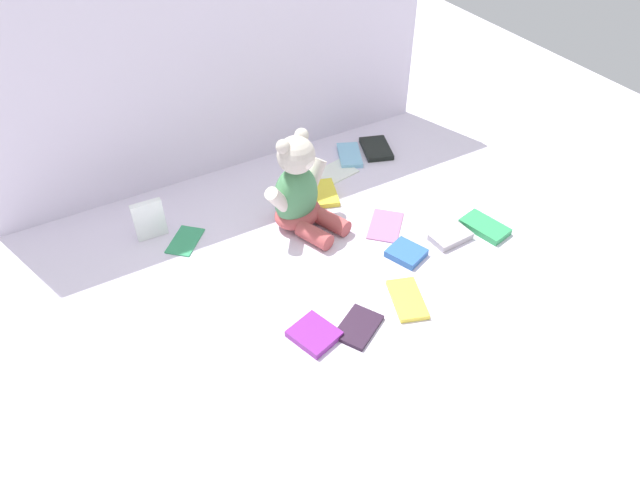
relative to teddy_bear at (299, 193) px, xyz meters
name	(u,v)px	position (x,y,z in m)	size (l,w,h in m)	color
ground_plane	(297,249)	(-0.06, -0.10, -0.11)	(3.20, 3.20, 0.00)	silver
backdrop_drape	(215,65)	(-0.06, 0.38, 0.24)	(1.43, 0.03, 0.69)	silver
teddy_bear	(299,193)	(0.00, 0.00, 0.00)	(0.24, 0.24, 0.29)	#4C8C59
book_case_0	(451,237)	(0.33, -0.28, -0.10)	(0.07, 0.11, 0.02)	#A89FA5
book_case_1	(323,193)	(0.12, 0.08, -0.10)	(0.08, 0.13, 0.02)	yellow
book_case_2	(350,155)	(0.31, 0.22, -0.10)	(0.07, 0.14, 0.01)	#7BBEDF
book_case_3	(376,149)	(0.41, 0.21, -0.10)	(0.09, 0.14, 0.02)	black
book_case_4	(407,299)	(0.09, -0.41, -0.10)	(0.07, 0.14, 0.01)	yellow
book_case_5	(358,327)	(-0.07, -0.42, -0.10)	(0.08, 0.12, 0.01)	#2D1B2F
book_case_6	(406,253)	(0.18, -0.27, -0.10)	(0.08, 0.09, 0.02)	#2E60AF
book_case_7	(185,240)	(-0.32, 0.09, -0.10)	(0.07, 0.12, 0.01)	#30925C
book_case_8	(336,171)	(0.22, 0.17, -0.10)	(0.09, 0.12, 0.01)	white
book_case_9	(149,220)	(-0.39, 0.16, -0.05)	(0.09, 0.02, 0.11)	white
book_case_10	(314,334)	(-0.17, -0.39, -0.10)	(0.09, 0.10, 0.02)	#832691
book_case_11	(485,227)	(0.45, -0.29, -0.10)	(0.08, 0.13, 0.02)	#309F59
book_case_12	(385,225)	(0.21, -0.14, -0.10)	(0.09, 0.14, 0.01)	#B86B9A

